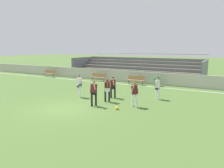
{
  "coord_description": "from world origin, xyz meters",
  "views": [
    {
      "loc": [
        9.09,
        -10.2,
        3.85
      ],
      "look_at": [
        1.24,
        3.84,
        1.13
      ],
      "focal_mm": 35.02,
      "sensor_mm": 36.0,
      "label": 1
    }
  ],
  "objects_px": {
    "player_white_overlapping": "(158,86)",
    "player_dark_wide_right": "(113,86)",
    "player_white_challenging": "(79,84)",
    "bench_near_wall_gap": "(136,79)",
    "trash_bin": "(157,82)",
    "bleacher_stand": "(135,68)",
    "player_dark_wide_left": "(94,91)",
    "bench_far_left": "(49,73)",
    "soccer_ball": "(117,108)",
    "player_dark_pressing_high": "(135,92)",
    "player_dark_trailing_run": "(107,88)",
    "bench_far_right": "(98,76)"
  },
  "relations": [
    {
      "from": "trash_bin",
      "to": "bench_near_wall_gap",
      "type": "bearing_deg",
      "value": -176.82
    },
    {
      "from": "player_dark_wide_left",
      "to": "player_white_overlapping",
      "type": "relative_size",
      "value": 1.02
    },
    {
      "from": "bench_near_wall_gap",
      "to": "soccer_ball",
      "type": "bearing_deg",
      "value": -73.92
    },
    {
      "from": "bleacher_stand",
      "to": "bench_far_left",
      "type": "bearing_deg",
      "value": -156.28
    },
    {
      "from": "player_dark_wide_right",
      "to": "trash_bin",
      "type": "bearing_deg",
      "value": 78.85
    },
    {
      "from": "bench_near_wall_gap",
      "to": "player_white_overlapping",
      "type": "relative_size",
      "value": 1.08
    },
    {
      "from": "player_dark_trailing_run",
      "to": "player_white_challenging",
      "type": "bearing_deg",
      "value": 175.95
    },
    {
      "from": "soccer_ball",
      "to": "trash_bin",
      "type": "bearing_deg",
      "value": 92.82
    },
    {
      "from": "soccer_ball",
      "to": "player_white_challenging",
      "type": "bearing_deg",
      "value": 158.76
    },
    {
      "from": "trash_bin",
      "to": "player_dark_wide_left",
      "type": "height_order",
      "value": "player_dark_wide_left"
    },
    {
      "from": "trash_bin",
      "to": "bleacher_stand",
      "type": "bearing_deg",
      "value": 133.75
    },
    {
      "from": "bench_far_right",
      "to": "player_dark_pressing_high",
      "type": "bearing_deg",
      "value": -45.31
    },
    {
      "from": "bench_near_wall_gap",
      "to": "soccer_ball",
      "type": "xyz_separation_m",
      "value": [
        2.65,
        -9.18,
        -0.44
      ]
    },
    {
      "from": "bleacher_stand",
      "to": "bench_near_wall_gap",
      "type": "relative_size",
      "value": 9.08
    },
    {
      "from": "trash_bin",
      "to": "player_dark_wide_left",
      "type": "xyz_separation_m",
      "value": [
        -1.27,
        -9.32,
        0.58
      ]
    },
    {
      "from": "player_white_overlapping",
      "to": "player_dark_wide_right",
      "type": "relative_size",
      "value": 1.03
    },
    {
      "from": "trash_bin",
      "to": "player_white_overlapping",
      "type": "bearing_deg",
      "value": -71.65
    },
    {
      "from": "player_dark_trailing_run",
      "to": "player_white_overlapping",
      "type": "distance_m",
      "value": 3.81
    },
    {
      "from": "bench_far_left",
      "to": "soccer_ball",
      "type": "height_order",
      "value": "bench_far_left"
    },
    {
      "from": "player_dark_trailing_run",
      "to": "player_dark_wide_right",
      "type": "height_order",
      "value": "player_dark_trailing_run"
    },
    {
      "from": "player_white_overlapping",
      "to": "player_white_challenging",
      "type": "height_order",
      "value": "player_white_challenging"
    },
    {
      "from": "trash_bin",
      "to": "player_white_overlapping",
      "type": "distance_m",
      "value": 5.69
    },
    {
      "from": "bleacher_stand",
      "to": "player_white_challenging",
      "type": "xyz_separation_m",
      "value": [
        0.47,
        -12.06,
        -0.25
      ]
    },
    {
      "from": "player_white_overlapping",
      "to": "player_white_challenging",
      "type": "relative_size",
      "value": 0.97
    },
    {
      "from": "bench_near_wall_gap",
      "to": "player_dark_wide_right",
      "type": "bearing_deg",
      "value": -82.3
    },
    {
      "from": "bench_far_left",
      "to": "player_dark_pressing_high",
      "type": "distance_m",
      "value": 17.56
    },
    {
      "from": "player_white_overlapping",
      "to": "soccer_ball",
      "type": "distance_m",
      "value": 4.24
    },
    {
      "from": "player_dark_pressing_high",
      "to": "player_dark_wide_right",
      "type": "height_order",
      "value": "player_dark_pressing_high"
    },
    {
      "from": "player_dark_wide_right",
      "to": "soccer_ball",
      "type": "bearing_deg",
      "value": -56.5
    },
    {
      "from": "player_white_overlapping",
      "to": "bench_near_wall_gap",
      "type": "bearing_deg",
      "value": 127.08
    },
    {
      "from": "player_dark_wide_left",
      "to": "player_white_overlapping",
      "type": "xyz_separation_m",
      "value": [
        3.05,
        3.94,
        -0.02
      ]
    },
    {
      "from": "bleacher_stand",
      "to": "player_white_overlapping",
      "type": "relative_size",
      "value": 9.77
    },
    {
      "from": "bleacher_stand",
      "to": "player_dark_wide_left",
      "type": "distance_m",
      "value": 14.01
    },
    {
      "from": "player_dark_wide_left",
      "to": "player_dark_wide_right",
      "type": "height_order",
      "value": "player_dark_wide_left"
    },
    {
      "from": "player_dark_wide_left",
      "to": "player_white_overlapping",
      "type": "bearing_deg",
      "value": 52.26
    },
    {
      "from": "bleacher_stand",
      "to": "player_white_overlapping",
      "type": "distance_m",
      "value": 11.45
    },
    {
      "from": "player_dark_pressing_high",
      "to": "player_dark_trailing_run",
      "type": "distance_m",
      "value": 2.27
    },
    {
      "from": "trash_bin",
      "to": "player_dark_trailing_run",
      "type": "distance_m",
      "value": 7.96
    },
    {
      "from": "trash_bin",
      "to": "soccer_ball",
      "type": "bearing_deg",
      "value": -87.18
    },
    {
      "from": "trash_bin",
      "to": "player_dark_pressing_high",
      "type": "relative_size",
      "value": 0.54
    },
    {
      "from": "soccer_ball",
      "to": "bench_far_right",
      "type": "bearing_deg",
      "value": 128.4
    },
    {
      "from": "player_white_overlapping",
      "to": "soccer_ball",
      "type": "relative_size",
      "value": 7.6
    },
    {
      "from": "player_dark_wide_left",
      "to": "soccer_ball",
      "type": "xyz_separation_m",
      "value": [
        1.72,
        0.01,
        -0.91
      ]
    },
    {
      "from": "bleacher_stand",
      "to": "player_dark_wide_right",
      "type": "distance_m",
      "value": 11.4
    },
    {
      "from": "trash_bin",
      "to": "player_white_challenging",
      "type": "height_order",
      "value": "player_white_challenging"
    },
    {
      "from": "bench_far_right",
      "to": "player_dark_trailing_run",
      "type": "distance_m",
      "value": 9.64
    },
    {
      "from": "trash_bin",
      "to": "soccer_ball",
      "type": "xyz_separation_m",
      "value": [
        0.46,
        -9.3,
        -0.33
      ]
    },
    {
      "from": "soccer_ball",
      "to": "bleacher_stand",
      "type": "bearing_deg",
      "value": 108.78
    },
    {
      "from": "player_dark_trailing_run",
      "to": "player_dark_wide_right",
      "type": "xyz_separation_m",
      "value": [
        -0.21,
        1.23,
        -0.04
      ]
    },
    {
      "from": "bench_near_wall_gap",
      "to": "bench_far_right",
      "type": "xyz_separation_m",
      "value": [
        -4.63,
        0.0,
        0.0
      ]
    }
  ]
}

